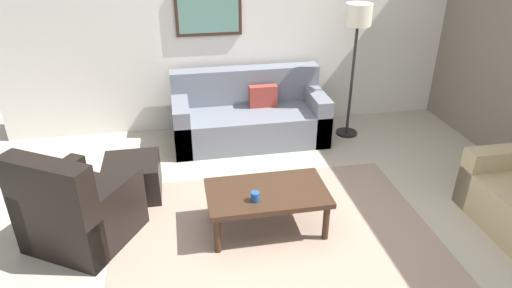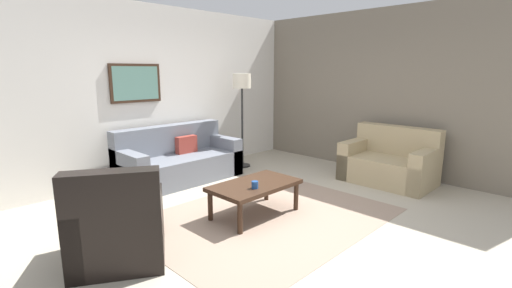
# 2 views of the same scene
# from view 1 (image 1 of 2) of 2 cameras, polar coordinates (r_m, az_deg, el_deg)

# --- Properties ---
(ground_plane) EXTENTS (8.00, 8.00, 0.00)m
(ground_plane) POSITION_cam_1_polar(r_m,az_deg,el_deg) (4.21, 2.46, -11.74)
(ground_plane) COLOR #B2A893
(rear_partition) EXTENTS (6.00, 0.12, 2.80)m
(rear_partition) POSITION_cam_1_polar(r_m,az_deg,el_deg) (5.96, -2.96, 15.15)
(rear_partition) COLOR silver
(rear_partition) RESTS_ON ground_plane
(area_rug) EXTENTS (2.94, 2.24, 0.01)m
(area_rug) POSITION_cam_1_polar(r_m,az_deg,el_deg) (4.21, 2.46, -11.70)
(area_rug) COLOR gray
(area_rug) RESTS_ON ground_plane
(couch_main) EXTENTS (1.93, 0.88, 0.88)m
(couch_main) POSITION_cam_1_polar(r_m,az_deg,el_deg) (5.85, -0.96, 3.59)
(couch_main) COLOR slate
(couch_main) RESTS_ON ground_plane
(armchair_leather) EXTENTS (1.10, 1.10, 0.95)m
(armchair_leather) POSITION_cam_1_polar(r_m,az_deg,el_deg) (4.27, -21.90, -8.27)
(armchair_leather) COLOR black
(armchair_leather) RESTS_ON ground_plane
(ottoman) EXTENTS (0.56, 0.56, 0.40)m
(ottoman) POSITION_cam_1_polar(r_m,az_deg,el_deg) (4.84, -15.41, -4.20)
(ottoman) COLOR black
(ottoman) RESTS_ON ground_plane
(coffee_table) EXTENTS (1.10, 0.64, 0.41)m
(coffee_table) POSITION_cam_1_polar(r_m,az_deg,el_deg) (4.11, 1.41, -6.55)
(coffee_table) COLOR #382316
(coffee_table) RESTS_ON ground_plane
(cup) EXTENTS (0.08, 0.08, 0.09)m
(cup) POSITION_cam_1_polar(r_m,az_deg,el_deg) (3.93, -0.11, -6.71)
(cup) COLOR #1E478C
(cup) RESTS_ON coffee_table
(lamp_standing) EXTENTS (0.32, 0.32, 1.71)m
(lamp_standing) POSITION_cam_1_polar(r_m,az_deg,el_deg) (5.72, 12.76, 14.10)
(lamp_standing) COLOR black
(lamp_standing) RESTS_ON ground_plane
(framed_artwork) EXTENTS (0.83, 0.04, 0.60)m
(framed_artwork) POSITION_cam_1_polar(r_m,az_deg,el_deg) (5.81, -6.08, 16.42)
(framed_artwork) COLOR #382316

